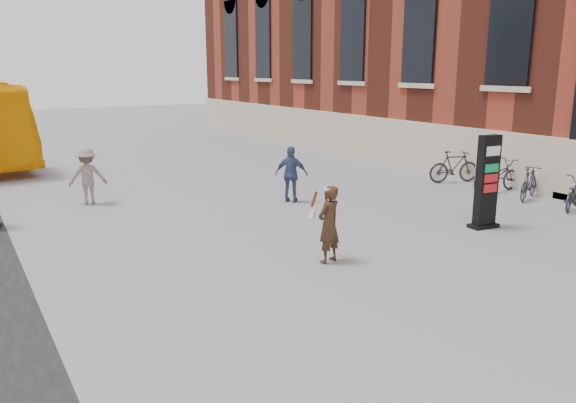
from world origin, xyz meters
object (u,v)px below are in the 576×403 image
woman (328,223)px  bike_6 (496,176)px  info_pylon (487,182)px  pedestrian_b (88,176)px  pedestrian_c (291,174)px  bike_5 (529,183)px  bike_7 (454,167)px  bike_4 (573,193)px

woman → bike_6: woman is taller
info_pylon → woman: info_pylon is taller
info_pylon → bike_6: info_pylon is taller
woman → pedestrian_b: size_ratio=0.97×
pedestrian_c → info_pylon: bearing=162.0°
bike_5 → bike_7: (0.00, 2.90, 0.06)m
pedestrian_c → bike_5: pedestrian_c is taller
bike_7 → pedestrian_c: bearing=104.3°
bike_5 → bike_6: bearing=-21.4°
woman → bike_4: 8.31m
pedestrian_b → bike_5: size_ratio=1.00×
pedestrian_c → bike_6: 6.58m
bike_7 → bike_6: bearing=-161.6°
info_pylon → pedestrian_c: info_pylon is taller
bike_5 → woman: bearing=78.6°
info_pylon → pedestrian_b: (-7.68, 7.52, -0.32)m
pedestrian_b → bike_4: (11.29, -7.50, -0.37)m
info_pylon → pedestrian_c: 5.41m
woman → bike_7: 9.39m
pedestrian_b → bike_4: bearing=157.9°
info_pylon → bike_5: bearing=27.7°
info_pylon → bike_4: info_pylon is taller
info_pylon → pedestrian_c: size_ratio=1.39×
info_pylon → bike_6: 4.47m
info_pylon → pedestrian_b: info_pylon is taller
info_pylon → bike_4: size_ratio=1.36×
bike_7 → pedestrian_b: bearing=92.4°
pedestrian_b → pedestrian_c: size_ratio=0.99×
pedestrian_b → info_pylon: bearing=147.2°
woman → bike_5: size_ratio=0.97×
info_pylon → pedestrian_b: 10.76m
pedestrian_b → bike_5: pedestrian_b is taller
bike_6 → bike_7: (0.00, 1.73, 0.03)m
bike_6 → woman: bearing=109.8°
bike_4 → bike_6: 2.55m
pedestrian_b → bike_6: pedestrian_b is taller
bike_4 → bike_5: size_ratio=1.03×
bike_6 → bike_7: 1.73m
info_pylon → pedestrian_b: size_ratio=1.40×
pedestrian_b → pedestrian_c: 5.80m
bike_6 → bike_7: size_ratio=1.08×
info_pylon → pedestrian_b: bearing=142.2°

